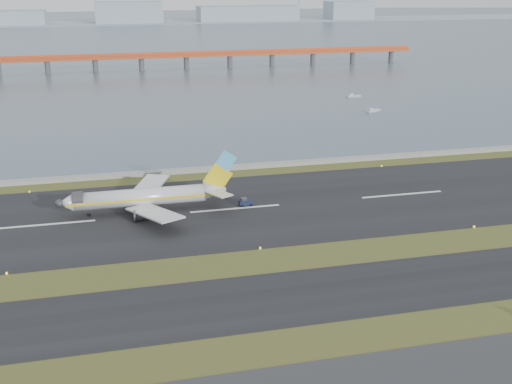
# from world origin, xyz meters

# --- Properties ---
(ground) EXTENTS (1000.00, 1000.00, 0.00)m
(ground) POSITION_xyz_m (0.00, 0.00, 0.00)
(ground) COLOR #364318
(ground) RESTS_ON ground
(taxiway_strip) EXTENTS (1000.00, 18.00, 0.10)m
(taxiway_strip) POSITION_xyz_m (0.00, -12.00, 0.05)
(taxiway_strip) COLOR black
(taxiway_strip) RESTS_ON ground
(runway_strip) EXTENTS (1000.00, 45.00, 0.10)m
(runway_strip) POSITION_xyz_m (0.00, 30.00, 0.05)
(runway_strip) COLOR black
(runway_strip) RESTS_ON ground
(seawall) EXTENTS (1000.00, 2.50, 1.00)m
(seawall) POSITION_xyz_m (0.00, 60.00, 0.50)
(seawall) COLOR gray
(seawall) RESTS_ON ground
(bay_water) EXTENTS (1400.00, 800.00, 1.30)m
(bay_water) POSITION_xyz_m (0.00, 460.00, 0.00)
(bay_water) COLOR #4E6070
(bay_water) RESTS_ON ground
(red_pier) EXTENTS (260.00, 5.00, 10.20)m
(red_pier) POSITION_xyz_m (20.00, 250.00, 7.28)
(red_pier) COLOR #B8471F
(red_pier) RESTS_ON ground
(far_shoreline) EXTENTS (1400.00, 80.00, 60.50)m
(far_shoreline) POSITION_xyz_m (13.62, 620.00, 6.07)
(far_shoreline) COLOR #93A2AE
(far_shoreline) RESTS_ON ground
(airliner) EXTENTS (38.52, 32.89, 12.80)m
(airliner) POSITION_xyz_m (-18.73, 32.75, 3.46)
(airliner) COLOR silver
(airliner) RESTS_ON ground
(pushback_tug) EXTENTS (2.93, 1.79, 1.85)m
(pushback_tug) POSITION_xyz_m (2.64, 31.45, 0.90)
(pushback_tug) COLOR #131934
(pushback_tug) RESTS_ON ground
(workboat_near) EXTENTS (6.63, 4.43, 1.55)m
(workboat_near) POSITION_xyz_m (72.36, 121.08, 0.49)
(workboat_near) COLOR #B8B8BC
(workboat_near) RESTS_ON ground
(workboat_far) EXTENTS (6.04, 1.93, 1.46)m
(workboat_far) POSITION_xyz_m (77.10, 151.76, 0.46)
(workboat_far) COLOR #B8B8BC
(workboat_far) RESTS_ON ground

